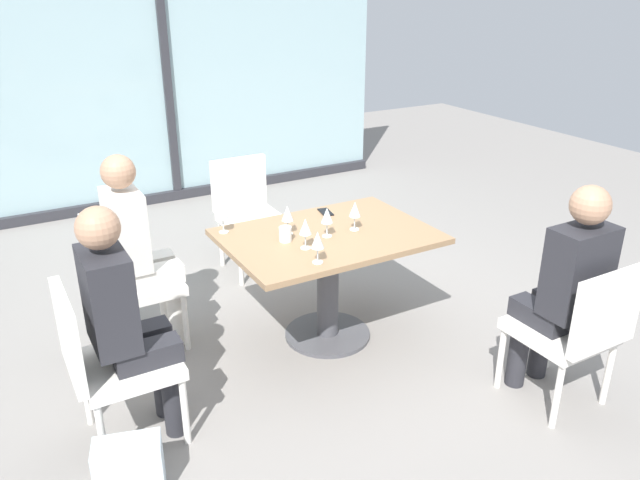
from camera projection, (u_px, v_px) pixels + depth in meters
name	position (u px, v px, depth m)	size (l,w,h in m)	color
ground_plane	(327.00, 335.00, 4.11)	(12.00, 12.00, 0.00)	gray
window_wall_backdrop	(167.00, 83.00, 6.20)	(4.74, 0.10, 2.70)	#98B7BC
dining_table_main	(328.00, 261.00, 3.90)	(1.27, 0.89, 0.73)	#997551
chair_side_end	(107.00, 357.00, 3.00)	(0.50, 0.46, 0.87)	silver
chair_front_right	(577.00, 327.00, 3.26)	(0.46, 0.50, 0.87)	silver
chair_far_left	(124.00, 277.00, 3.79)	(0.50, 0.46, 0.87)	silver
chair_near_window	(247.00, 208.00, 4.93)	(0.46, 0.51, 0.87)	silver
person_side_end	(124.00, 315.00, 2.97)	(0.39, 0.34, 1.26)	#28282D
person_front_right	(566.00, 284.00, 3.27)	(0.34, 0.39, 1.26)	#28282D
person_far_left	(138.00, 243.00, 3.76)	(0.39, 0.34, 1.26)	silver
wine_glass_0	(327.00, 216.00, 3.74)	(0.07, 0.07, 0.18)	silver
wine_glass_1	(318.00, 241.00, 3.39)	(0.07, 0.07, 0.18)	silver
wine_glass_2	(305.00, 227.00, 3.57)	(0.07, 0.07, 0.18)	silver
wine_glass_3	(355.00, 210.00, 3.83)	(0.07, 0.07, 0.18)	silver
wine_glass_4	(223.00, 212.00, 3.80)	(0.07, 0.07, 0.18)	silver
wine_glass_5	(287.00, 214.00, 3.77)	(0.07, 0.07, 0.18)	silver
coffee_cup	(285.00, 234.00, 3.70)	(0.08, 0.08, 0.09)	white
cell_phone_on_table	(326.00, 212.00, 4.17)	(0.07, 0.14, 0.01)	black
handbag_0	(129.00, 468.00, 2.81)	(0.30, 0.16, 0.28)	silver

